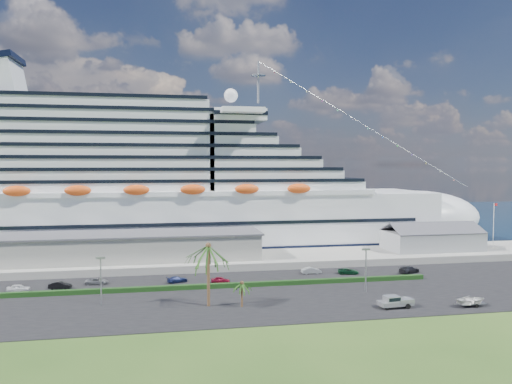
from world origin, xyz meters
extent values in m
plane|color=#294918|center=(0.00, 0.00, 0.00)|extent=(420.00, 420.00, 0.00)
cube|color=black|center=(0.00, 11.00, 0.06)|extent=(140.00, 38.00, 0.12)
cube|color=gray|center=(0.00, 40.00, 0.90)|extent=(240.00, 20.00, 1.80)
cube|color=#0B1C32|center=(0.00, 130.00, 0.01)|extent=(420.00, 160.00, 0.02)
cube|color=silver|center=(-20.00, 64.00, 8.00)|extent=(160.00, 30.00, 16.00)
ellipsoid|color=silver|center=(60.00, 64.00, 8.00)|extent=(40.00, 30.00, 16.00)
cube|color=black|center=(-20.00, 64.00, 1.20)|extent=(164.00, 30.60, 2.40)
cube|color=silver|center=(-32.00, 64.00, 29.60)|extent=(128.00, 26.00, 24.80)
cube|color=silver|center=(2.80, 64.00, 37.40)|extent=(14.00, 38.00, 3.20)
cylinder|color=gray|center=(10.00, 64.00, 48.00)|extent=(0.70, 0.70, 12.00)
ellipsoid|color=#DC4A14|center=(-24.00, 48.20, 17.80)|extent=(90.00, 2.40, 2.60)
ellipsoid|color=#DC4A14|center=(-24.00, 79.80, 17.80)|extent=(90.00, 2.40, 2.60)
cube|color=black|center=(-20.00, 64.00, 8.80)|extent=(144.00, 30.40, 0.90)
cube|color=gray|center=(-25.00, 40.00, 4.80)|extent=(60.00, 14.00, 6.00)
cube|color=#4C4C54|center=(-25.00, 40.00, 7.90)|extent=(61.00, 15.00, 0.40)
cube|color=gray|center=(52.00, 40.00, 4.20)|extent=(24.00, 12.00, 4.80)
cube|color=#4C4C54|center=(52.00, 37.00, 7.80)|extent=(24.00, 6.31, 2.74)
cube|color=#4C4C54|center=(52.00, 43.00, 7.80)|extent=(24.00, 6.31, 2.74)
cylinder|color=silver|center=(70.00, 40.00, 7.80)|extent=(0.16, 0.16, 12.00)
cube|color=red|center=(70.50, 40.00, 13.40)|extent=(1.00, 0.04, 0.70)
cube|color=black|center=(-8.00, 16.00, 0.57)|extent=(88.00, 1.10, 0.90)
cylinder|color=gray|center=(-28.00, 8.00, 4.12)|extent=(0.24, 0.24, 8.00)
cube|color=gray|center=(-28.00, 8.00, 8.22)|extent=(1.60, 0.35, 0.35)
cylinder|color=gray|center=(20.00, 8.00, 4.12)|extent=(0.24, 0.24, 8.00)
cube|color=gray|center=(20.00, 8.00, 8.22)|extent=(1.60, 0.35, 0.35)
cylinder|color=#47301E|center=(-10.00, 4.00, 5.25)|extent=(0.54, 0.54, 10.50)
sphere|color=#47301E|center=(-10.00, 4.00, 10.50)|extent=(0.98, 0.98, 0.98)
cylinder|color=#47301E|center=(-4.50, 2.50, 2.10)|extent=(0.35, 0.35, 4.20)
sphere|color=#47301E|center=(-4.50, 2.50, 4.20)|extent=(0.73, 0.73, 0.73)
imported|color=white|center=(-44.41, 19.98, 0.83)|extent=(4.15, 1.68, 1.41)
imported|color=black|center=(-37.16, 20.93, 0.82)|extent=(4.41, 2.14, 1.39)
imported|color=slate|center=(-30.70, 23.52, 0.73)|extent=(4.54, 2.32, 1.23)
imported|color=#141D46|center=(-14.76, 22.21, 0.73)|extent=(4.56, 3.14, 1.23)
imported|color=maroon|center=(-6.14, 19.99, 0.76)|extent=(4.03, 2.39, 1.29)
imported|color=#929699|center=(14.45, 24.94, 0.82)|extent=(4.30, 1.55, 1.41)
imported|color=#0D341C|center=(22.37, 23.22, 0.75)|extent=(4.91, 3.09, 1.26)
imported|color=black|center=(36.02, 21.75, 0.89)|extent=(5.76, 4.20, 1.55)
cylinder|color=black|center=(18.80, -3.80, 0.55)|extent=(0.87, 0.37, 0.85)
cylinder|color=black|center=(18.80, -1.78, 0.55)|extent=(0.87, 0.37, 0.85)
cylinder|color=black|center=(22.52, -3.80, 0.55)|extent=(0.87, 0.37, 0.85)
cylinder|color=black|center=(22.52, -1.78, 0.55)|extent=(0.87, 0.37, 0.85)
cube|color=#A2A4A9|center=(20.82, -2.79, 0.92)|extent=(5.90, 2.58, 0.75)
cube|color=#A2A4A9|center=(22.36, -2.79, 1.34)|extent=(2.71, 2.27, 0.59)
cube|color=#A2A4A9|center=(20.07, -2.79, 1.66)|extent=(2.50, 2.20, 1.01)
cube|color=black|center=(20.07, -2.79, 1.77)|extent=(2.29, 2.24, 0.59)
cube|color=#A2A4A9|center=(18.37, -2.79, 1.13)|extent=(1.12, 2.09, 0.37)
cube|color=gray|center=(33.75, -4.42, 0.67)|extent=(4.74, 2.04, 0.12)
cylinder|color=gray|center=(31.63, -4.42, 0.67)|extent=(2.22, 0.24, 0.08)
cylinder|color=black|center=(34.15, -5.33, 0.44)|extent=(0.66, 0.27, 0.64)
cylinder|color=black|center=(34.15, -3.52, 0.44)|extent=(0.66, 0.27, 0.64)
imported|color=silver|center=(33.75, -4.42, 1.26)|extent=(5.35, 4.00, 1.06)
camera|label=1|loc=(-17.32, -79.50, 24.10)|focal=35.00mm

